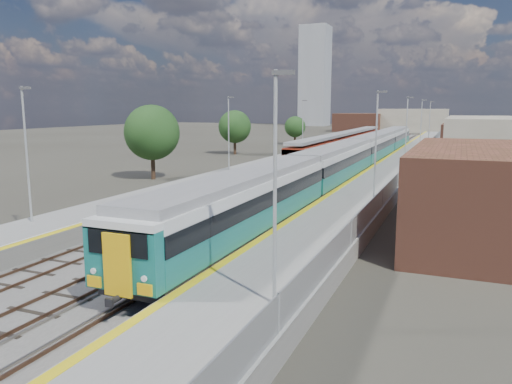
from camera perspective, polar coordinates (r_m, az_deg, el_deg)
The scene contains 11 objects.
ground at distance 64.16m, azimuth 11.42°, elevation 2.83°, with size 320.00×320.00×0.00m, color #47443A.
ballast_bed at distance 67.04m, azimuth 9.94°, elevation 3.19°, with size 10.50×155.00×0.06m, color #565451.
tracks at distance 68.54m, azimuth 10.74°, elevation 3.36°, with size 8.96×160.00×0.17m.
platform_right at distance 65.79m, azimuth 16.38°, elevation 3.26°, with size 4.70×155.00×8.52m.
platform_left at distance 68.74m, azimuth 4.40°, elevation 3.87°, with size 4.30×155.00×8.52m.
buildings at distance 154.20m, azimuth 11.23°, elevation 10.67°, with size 72.00×185.50×40.00m.
green_train at distance 56.23m, azimuth 11.52°, elevation 4.28°, with size 3.01×83.61×3.31m.
red_train at distance 82.43m, azimuth 10.07°, elevation 5.72°, with size 2.65×53.91×3.35m.
tree_a at distance 52.62m, azimuth -11.81°, elevation 6.66°, with size 5.68×5.68×7.69m.
tree_b at distance 79.42m, azimuth -2.44°, elevation 7.46°, with size 5.15×5.15×6.98m.
tree_c at distance 101.05m, azimuth 4.49°, elevation 7.44°, with size 4.21×4.21×5.71m.
Camera 1 is at (11.94, -12.61, 7.37)m, focal length 35.00 mm.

